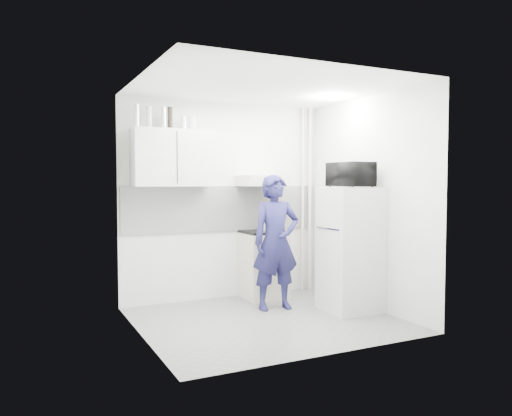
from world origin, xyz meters
name	(u,v)px	position (x,y,z in m)	size (l,w,h in m)	color
floor	(267,320)	(0.00, 0.00, 0.00)	(2.80, 2.80, 0.00)	slate
ceiling	(267,87)	(0.00, 0.00, 2.60)	(2.80, 2.80, 0.00)	white
wall_back	(224,201)	(0.00, 1.25, 1.30)	(2.80, 2.80, 0.00)	silver
wall_left	(141,208)	(-1.40, 0.00, 1.30)	(2.60, 2.60, 0.00)	silver
wall_right	(367,203)	(1.40, 0.00, 1.30)	(2.60, 2.60, 0.00)	silver
person	(276,242)	(0.33, 0.40, 0.82)	(0.60, 0.39, 1.64)	#1C1A46
stove	(263,265)	(0.46, 1.00, 0.44)	(0.54, 0.54, 0.87)	beige
fridge	(350,249)	(1.10, -0.06, 0.75)	(0.62, 0.62, 1.49)	silver
stove_top	(263,232)	(0.46, 1.00, 0.89)	(0.52, 0.52, 0.03)	black
saucepan	(266,227)	(0.49, 0.99, 0.95)	(0.17, 0.17, 0.09)	silver
microwave	(351,175)	(1.10, -0.06, 1.64)	(0.36, 0.54, 0.30)	black
bottle_a	(137,116)	(-1.19, 1.07, 2.34)	(0.07, 0.07, 0.28)	silver
bottle_b	(149,117)	(-1.04, 1.07, 2.33)	(0.07, 0.07, 0.26)	#B2B7BC
bottle_c	(164,118)	(-0.86, 1.07, 2.33)	(0.06, 0.06, 0.26)	silver
bottle_d	(170,118)	(-0.78, 1.07, 2.34)	(0.06, 0.06, 0.27)	black
canister_a	(184,123)	(-0.61, 1.07, 2.29)	(0.07, 0.07, 0.17)	#B2B7BC
canister_b	(192,123)	(-0.50, 1.07, 2.29)	(0.09, 0.09, 0.17)	#B2B7BC
upper_cabinet	(173,158)	(-0.75, 1.07, 1.85)	(1.00, 0.35, 0.70)	silver
range_hood	(262,181)	(0.45, 1.00, 1.57)	(0.60, 0.50, 0.14)	beige
backsplash	(224,208)	(0.00, 1.24, 1.20)	(2.74, 0.03, 0.60)	white
pipe_a	(310,200)	(1.30, 1.17, 1.30)	(0.05, 0.05, 2.60)	beige
pipe_b	(303,200)	(1.18, 1.17, 1.30)	(0.04, 0.04, 2.60)	beige
ceiling_spot_fixture	(332,99)	(1.00, 0.20, 2.57)	(0.10, 0.10, 0.02)	white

